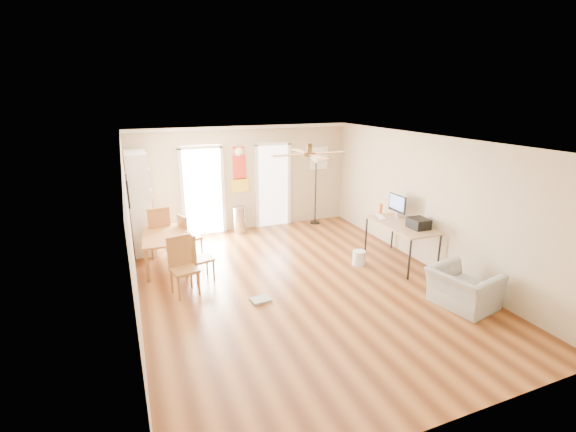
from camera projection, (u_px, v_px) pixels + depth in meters
name	position (u px, v px, depth m)	size (l,w,h in m)	color
floor	(300.00, 285.00, 7.30)	(7.00, 7.00, 0.00)	brown
ceiling	(302.00, 141.00, 6.54)	(5.50, 7.00, 0.00)	silver
wall_back	(244.00, 179.00, 10.02)	(5.50, 0.04, 2.60)	beige
wall_front	(450.00, 318.00, 3.82)	(5.50, 0.04, 2.60)	beige
wall_left	(131.00, 238.00, 5.93)	(0.04, 7.00, 2.60)	beige
wall_right	(428.00, 202.00, 7.91)	(0.04, 7.00, 2.60)	beige
crown_molding	(302.00, 144.00, 6.55)	(5.50, 7.00, 0.08)	white
kitchen_doorway	(203.00, 192.00, 9.70)	(0.90, 0.10, 2.10)	white
bathroom_doorway	(273.00, 186.00, 10.35)	(0.80, 0.10, 2.10)	white
wall_decal	(239.00, 169.00, 9.88)	(0.46, 0.03, 1.10)	red
ac_grille	(319.00, 158.00, 10.62)	(0.50, 0.04, 0.60)	white
framed_poster	(128.00, 191.00, 7.06)	(0.04, 0.66, 0.48)	black
ceiling_fan	(309.00, 154.00, 6.32)	(1.24, 1.24, 0.20)	#593819
bookshelf	(140.00, 203.00, 8.63)	(0.44, 0.98, 2.19)	silver
dining_table	(166.00, 250.00, 8.01)	(0.82, 1.37, 0.68)	#A05E33
dining_chair_right_a	(190.00, 235.00, 8.51)	(0.38, 0.38, 0.92)	olive
dining_chair_right_b	(201.00, 256.00, 7.41)	(0.39, 0.39, 0.94)	#9D6632
dining_chair_near	(184.00, 267.00, 6.85)	(0.42, 0.42, 1.01)	olive
dining_chair_far	(158.00, 231.00, 8.54)	(0.45, 0.45, 1.08)	#A05C33
trash_can	(239.00, 220.00, 9.99)	(0.30, 0.30, 0.65)	#ABAAAD
torchiere_lamp	(316.00, 191.00, 10.54)	(0.34, 0.34, 1.78)	black
computer_desk	(400.00, 243.00, 8.19)	(0.77, 1.54, 0.83)	#A48259
imac	(397.00, 206.00, 8.41)	(0.07, 0.54, 0.50)	black
keyboard	(381.00, 217.00, 8.53)	(0.13, 0.40, 0.01)	white
printer	(419.00, 223.00, 7.80)	(0.33, 0.38, 0.20)	black
orange_bottle	(381.00, 209.00, 8.68)	(0.08, 0.08, 0.23)	#F75215
wastebasket_a	(359.00, 258.00, 8.14)	(0.26, 0.26, 0.30)	silver
floor_cloth	(261.00, 300.00, 6.74)	(0.31, 0.25, 0.04)	gray
armchair	(463.00, 288.00, 6.51)	(0.97, 0.84, 0.63)	#989893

